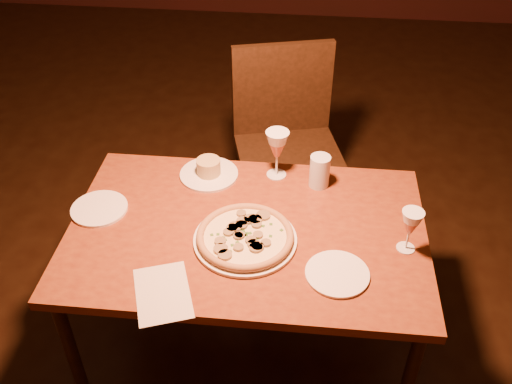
# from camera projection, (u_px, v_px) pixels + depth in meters

# --- Properties ---
(floor) EXTENTS (7.00, 7.00, 0.00)m
(floor) POSITION_uv_depth(u_px,v_px,m) (217.00, 297.00, 2.65)
(floor) COLOR black
(floor) RESTS_ON ground
(dining_table) EXTENTS (1.27, 0.82, 0.68)m
(dining_table) POSITION_uv_depth(u_px,v_px,m) (247.00, 241.00, 2.05)
(dining_table) COLOR brown
(dining_table) RESTS_ON floor
(chair_far) EXTENTS (0.58, 0.58, 0.97)m
(chair_far) POSITION_uv_depth(u_px,v_px,m) (287.00, 141.00, 2.68)
(chair_far) COLOR black
(chair_far) RESTS_ON floor
(pizza_plate) EXTENTS (0.36, 0.36, 0.04)m
(pizza_plate) POSITION_uv_depth(u_px,v_px,m) (245.00, 237.00, 1.95)
(pizza_plate) COLOR white
(pizza_plate) RESTS_ON dining_table
(ramekin_saucer) EXTENTS (0.23, 0.23, 0.07)m
(ramekin_saucer) POSITION_uv_depth(u_px,v_px,m) (209.00, 170.00, 2.24)
(ramekin_saucer) COLOR white
(ramekin_saucer) RESTS_ON dining_table
(wine_glass_far) EXTENTS (0.09, 0.09, 0.20)m
(wine_glass_far) POSITION_uv_depth(u_px,v_px,m) (277.00, 154.00, 2.20)
(wine_glass_far) COLOR #BD664F
(wine_glass_far) RESTS_ON dining_table
(wine_glass_right) EXTENTS (0.07, 0.07, 0.16)m
(wine_glass_right) POSITION_uv_depth(u_px,v_px,m) (409.00, 231.00, 1.88)
(wine_glass_right) COLOR #BD664F
(wine_glass_right) RESTS_ON dining_table
(water_tumbler) EXTENTS (0.08, 0.08, 0.13)m
(water_tumbler) POSITION_uv_depth(u_px,v_px,m) (320.00, 171.00, 2.17)
(water_tumbler) COLOR silver
(water_tumbler) RESTS_ON dining_table
(side_plate_left) EXTENTS (0.21, 0.21, 0.01)m
(side_plate_left) POSITION_uv_depth(u_px,v_px,m) (99.00, 209.00, 2.09)
(side_plate_left) COLOR white
(side_plate_left) RESTS_ON dining_table
(side_plate_near) EXTENTS (0.21, 0.21, 0.01)m
(side_plate_near) POSITION_uv_depth(u_px,v_px,m) (337.00, 274.00, 1.83)
(side_plate_near) COLOR white
(side_plate_near) RESTS_ON dining_table
(menu_card) EXTENTS (0.24, 0.28, 0.00)m
(menu_card) POSITION_uv_depth(u_px,v_px,m) (163.00, 293.00, 1.78)
(menu_card) COLOR beige
(menu_card) RESTS_ON dining_table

